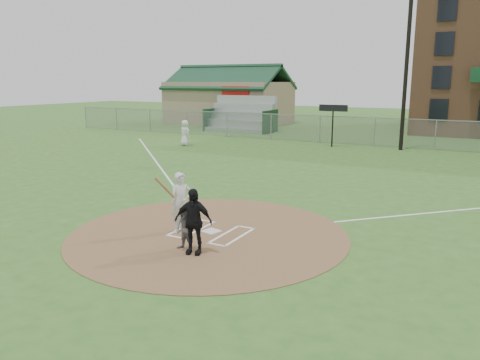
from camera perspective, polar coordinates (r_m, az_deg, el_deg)
The scene contains 14 objects.
ground at distance 14.29m, azimuth -3.83°, elevation -6.58°, with size 140.00×140.00×0.00m, color #326121.
dirt_circle at distance 14.29m, azimuth -3.83°, elevation -6.55°, with size 8.40×8.40×0.02m, color brown.
home_plate at distance 14.42m, azimuth -3.53°, elevation -6.26°, with size 0.47×0.47×0.03m, color silver.
foul_line_third at distance 26.51m, azimuth -10.01°, elevation 1.97°, with size 0.10×24.00×0.01m, color white.
catcher at distance 12.79m, azimuth -6.72°, elevation -5.93°, with size 0.59×0.46×1.22m, color slate.
umpire at distance 12.48m, azimuth -5.72°, elevation -5.02°, with size 1.04×0.43×1.78m, color black.
ondeck_player at distance 33.48m, azimuth -6.72°, elevation 5.71°, with size 0.89×0.58×1.82m, color silver.
batters_boxes at distance 14.41m, azimuth -3.51°, elevation -6.32°, with size 2.08×1.88×0.01m.
batter_at_plate at distance 14.26m, azimuth -7.19°, elevation -2.72°, with size 0.90×1.05×1.85m.
outfield_fence at distance 34.41m, azimuth 16.07°, elevation 5.67°, with size 56.08×0.08×2.03m.
bleachers at distance 42.85m, azimuth 0.03°, elevation 8.07°, with size 6.08×3.20×3.20m.
clubhouse at distance 51.16m, azimuth -1.31°, elevation 9.61°, with size 12.20×8.71×6.23m.
light_pole at distance 32.93m, azimuth 19.78°, elevation 14.93°, with size 1.20×0.30×12.22m.
scoreboard_sign at distance 33.19m, azimuth 11.28°, elevation 8.06°, with size 2.00×0.10×2.93m.
Camera 1 is at (7.24, -11.45, 4.56)m, focal length 35.00 mm.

